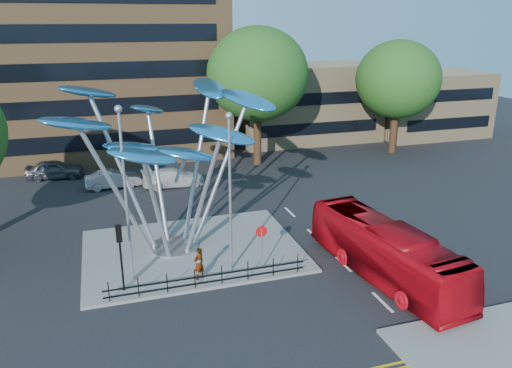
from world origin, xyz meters
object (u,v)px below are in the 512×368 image
object	(u,v)px
no_entry_sign_island	(262,240)
parked_car_mid	(113,179)
parked_car_left	(55,169)
street_lamp_left	(125,181)
pedestrian	(199,264)
tree_far	(398,80)
red_bus	(385,251)
leaf_sculpture	(165,132)
parked_car_right	(174,177)
traffic_light_island	(120,244)
street_lamp_right	(230,180)
tree_right	(258,74)

from	to	relation	value
no_entry_sign_island	parked_car_mid	bearing A→B (deg)	112.35
parked_car_left	parked_car_mid	bearing A→B (deg)	-125.59
no_entry_sign_island	parked_car_mid	world-z (taller)	no_entry_sign_island
street_lamp_left	pedestrian	distance (m)	5.49
tree_far	red_bus	world-z (taller)	tree_far
red_bus	parked_car_mid	size ratio (longest dim) A/B	2.47
pedestrian	parked_car_mid	bearing A→B (deg)	-110.40
leaf_sculpture	parked_car_right	size ratio (longest dim) A/B	2.60
parked_car_right	pedestrian	bearing A→B (deg)	174.18
traffic_light_island	street_lamp_right	bearing A→B (deg)	5.19
leaf_sculpture	pedestrian	bearing A→B (deg)	-79.57
street_lamp_left	street_lamp_right	size ratio (longest dim) A/B	1.06
street_lamp_right	no_entry_sign_island	bearing A→B (deg)	-17.87
tree_far	leaf_sculpture	world-z (taller)	tree_far
street_lamp_left	parked_car_left	xyz separation A→B (m)	(-4.80, 19.50, -4.58)
tree_far	street_lamp_left	size ratio (longest dim) A/B	1.23
no_entry_sign_island	parked_car_right	xyz separation A→B (m)	(-2.23, 15.48, -1.11)
tree_right	street_lamp_right	size ratio (longest dim) A/B	1.46
tree_far	traffic_light_island	xyz separation A→B (m)	(-27.00, -19.50, -4.49)
tree_right	parked_car_right	size ratio (longest dim) A/B	2.48
red_bus	traffic_light_island	bearing A→B (deg)	162.67
street_lamp_left	parked_car_mid	bearing A→B (deg)	91.09
street_lamp_right	no_entry_sign_island	world-z (taller)	street_lamp_right
pedestrian	traffic_light_island	bearing A→B (deg)	-32.34
leaf_sculpture	no_entry_sign_island	world-z (taller)	leaf_sculpture
street_lamp_right	red_bus	xyz separation A→B (m)	(7.30, -2.87, -3.64)
tree_far	red_bus	xyz separation A→B (m)	(-14.20, -21.87, -5.65)
no_entry_sign_island	tree_right	bearing A→B (deg)	72.88
tree_right	street_lamp_left	xyz separation A→B (m)	(-12.50, -18.50, -2.68)
tree_far	pedestrian	distance (m)	30.99
traffic_light_island	red_bus	size ratio (longest dim) A/B	0.33
leaf_sculpture	pedestrian	xyz separation A→B (m)	(0.77, -4.18, -5.87)
tree_right	parked_car_mid	world-z (taller)	tree_right
parked_car_left	parked_car_mid	world-z (taller)	parked_car_left
tree_far	parked_car_left	size ratio (longest dim) A/B	2.37
red_bus	parked_car_right	xyz separation A→B (m)	(-8.03, 17.87, -0.75)
leaf_sculpture	traffic_light_island	size ratio (longest dim) A/B	3.71
traffic_light_island	parked_car_mid	distance (m)	16.66
parked_car_mid	street_lamp_left	bearing A→B (deg)	177.85
tree_right	parked_car_left	distance (m)	18.79
leaf_sculpture	parked_car_left	world-z (taller)	leaf_sculpture
no_entry_sign_island	parked_car_right	world-z (taller)	no_entry_sign_island
no_entry_sign_island	parked_car_left	size ratio (longest dim) A/B	0.54
tree_far	traffic_light_island	distance (m)	33.61
leaf_sculpture	parked_car_mid	xyz separation A→B (m)	(-2.73, 12.37, -6.17)
leaf_sculpture	pedestrian	world-z (taller)	leaf_sculpture
red_bus	parked_car_right	distance (m)	19.60
parked_car_left	parked_car_right	size ratio (longest dim) A/B	0.93
parked_car_left	street_lamp_left	bearing A→B (deg)	-160.49
tree_right	parked_car_mid	bearing A→B (deg)	-167.01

